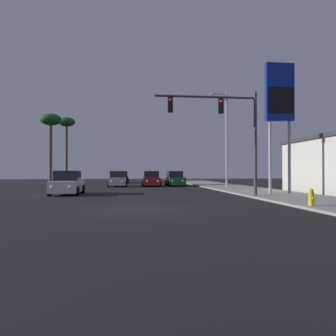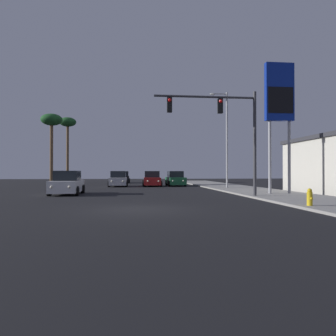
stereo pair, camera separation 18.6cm
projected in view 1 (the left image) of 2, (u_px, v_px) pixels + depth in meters
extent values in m
plane|color=black|center=(139.00, 209.00, 14.02)|extent=(120.00, 120.00, 0.00)
cube|color=gray|center=(260.00, 192.00, 25.03)|extent=(5.00, 60.00, 0.12)
cube|color=black|center=(122.00, 179.00, 46.95)|extent=(1.80, 4.20, 0.80)
cube|color=black|center=(122.00, 174.00, 47.11)|extent=(1.60, 2.00, 0.70)
cylinder|color=black|center=(115.00, 181.00, 45.55)|extent=(0.24, 0.64, 0.64)
cylinder|color=black|center=(128.00, 181.00, 45.75)|extent=(0.24, 0.64, 0.64)
cylinder|color=black|center=(116.00, 180.00, 48.14)|extent=(0.24, 0.64, 0.64)
cylinder|color=black|center=(128.00, 180.00, 48.34)|extent=(0.24, 0.64, 0.64)
sphere|color=#F2EACC|center=(117.00, 179.00, 44.78)|extent=(0.18, 0.18, 0.18)
sphere|color=#F2EACC|center=(125.00, 179.00, 44.91)|extent=(0.18, 0.18, 0.18)
cube|color=silver|center=(67.00, 186.00, 23.08)|extent=(1.83, 4.21, 0.80)
cube|color=black|center=(68.00, 176.00, 23.24)|extent=(1.61, 2.01, 0.70)
cylinder|color=black|center=(49.00, 191.00, 21.68)|extent=(0.24, 0.64, 0.64)
cylinder|color=black|center=(77.00, 191.00, 21.89)|extent=(0.24, 0.64, 0.64)
cylinder|color=black|center=(58.00, 189.00, 24.27)|extent=(0.24, 0.64, 0.64)
cylinder|color=black|center=(83.00, 189.00, 24.47)|extent=(0.24, 0.64, 0.64)
sphere|color=#F2EACC|center=(52.00, 187.00, 20.91)|extent=(0.18, 0.18, 0.18)
sphere|color=#F2EACC|center=(70.00, 187.00, 21.04)|extent=(0.18, 0.18, 0.18)
cube|color=#B7B7BC|center=(118.00, 181.00, 35.62)|extent=(1.82, 4.21, 0.80)
cube|color=black|center=(118.00, 174.00, 35.78)|extent=(1.61, 2.01, 0.70)
cylinder|color=black|center=(108.00, 184.00, 34.22)|extent=(0.24, 0.64, 0.64)
cylinder|color=black|center=(126.00, 184.00, 34.43)|extent=(0.24, 0.64, 0.64)
cylinder|color=black|center=(110.00, 183.00, 36.81)|extent=(0.24, 0.64, 0.64)
cylinder|color=black|center=(126.00, 183.00, 37.02)|extent=(0.24, 0.64, 0.64)
sphere|color=#F2EACC|center=(111.00, 181.00, 33.45)|extent=(0.18, 0.18, 0.18)
sphere|color=#F2EACC|center=(122.00, 181.00, 33.58)|extent=(0.18, 0.18, 0.18)
cube|color=maroon|center=(151.00, 181.00, 36.17)|extent=(1.93, 4.25, 0.80)
cube|color=black|center=(151.00, 174.00, 36.32)|extent=(1.66, 2.05, 0.70)
cylinder|color=black|center=(144.00, 184.00, 34.77)|extent=(0.24, 0.64, 0.64)
cylinder|color=black|center=(161.00, 184.00, 34.97)|extent=(0.24, 0.64, 0.64)
cylinder|color=black|center=(143.00, 183.00, 37.35)|extent=(0.24, 0.64, 0.64)
cylinder|color=black|center=(159.00, 183.00, 37.56)|extent=(0.24, 0.64, 0.64)
sphere|color=#F2EACC|center=(147.00, 181.00, 34.00)|extent=(0.18, 0.18, 0.18)
sphere|color=#F2EACC|center=(158.00, 181.00, 34.12)|extent=(0.18, 0.18, 0.18)
cube|color=#195933|center=(175.00, 181.00, 37.03)|extent=(1.93, 4.26, 0.80)
cube|color=black|center=(175.00, 174.00, 37.19)|extent=(1.66, 2.05, 0.70)
cylinder|color=black|center=(168.00, 184.00, 35.63)|extent=(0.24, 0.64, 0.64)
cylinder|color=black|center=(185.00, 183.00, 35.84)|extent=(0.24, 0.64, 0.64)
cylinder|color=black|center=(166.00, 183.00, 38.22)|extent=(0.24, 0.64, 0.64)
cylinder|color=black|center=(181.00, 183.00, 38.42)|extent=(0.24, 0.64, 0.64)
sphere|color=#F2EACC|center=(172.00, 181.00, 34.86)|extent=(0.18, 0.18, 0.18)
sphere|color=#F2EACC|center=(183.00, 181.00, 34.99)|extent=(0.18, 0.18, 0.18)
cylinder|color=#38383D|center=(255.00, 144.00, 20.44)|extent=(0.20, 0.20, 6.50)
cylinder|color=#38383D|center=(206.00, 97.00, 20.12)|extent=(6.31, 0.14, 0.14)
cube|color=black|center=(221.00, 106.00, 20.22)|extent=(0.30, 0.24, 0.90)
sphere|color=red|center=(221.00, 101.00, 20.08)|extent=(0.20, 0.20, 0.20)
cube|color=black|center=(170.00, 105.00, 19.86)|extent=(0.30, 0.24, 0.90)
sphere|color=red|center=(171.00, 100.00, 19.72)|extent=(0.20, 0.20, 0.20)
cylinder|color=#99999E|center=(227.00, 140.00, 30.93)|extent=(0.18, 0.18, 9.00)
cylinder|color=#99999E|center=(219.00, 94.00, 30.90)|extent=(1.40, 0.10, 0.10)
ellipsoid|color=silver|center=(212.00, 94.00, 30.82)|extent=(0.50, 0.24, 0.20)
cylinder|color=#99999E|center=(270.00, 157.00, 22.49)|extent=(0.20, 0.20, 5.00)
cylinder|color=#99999E|center=(289.00, 157.00, 22.65)|extent=(0.20, 0.20, 5.00)
cube|color=navy|center=(279.00, 92.00, 22.62)|extent=(2.00, 0.40, 4.00)
cube|color=black|center=(281.00, 100.00, 22.41)|extent=(1.80, 0.03, 1.80)
cylinder|color=gold|center=(311.00, 199.00, 14.42)|extent=(0.24, 0.24, 0.60)
sphere|color=gold|center=(311.00, 191.00, 14.42)|extent=(0.20, 0.20, 0.20)
cylinder|color=gold|center=(313.00, 198.00, 14.25)|extent=(0.08, 0.10, 0.08)
cylinder|color=brown|center=(51.00, 155.00, 36.84)|extent=(0.36, 0.36, 7.03)
ellipsoid|color=#1E5123|center=(51.00, 119.00, 36.89)|extent=(2.40, 2.40, 1.32)
cylinder|color=brown|center=(66.00, 154.00, 46.76)|extent=(0.36, 0.36, 8.27)
ellipsoid|color=#1E5123|center=(66.00, 122.00, 46.82)|extent=(2.40, 2.40, 1.32)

